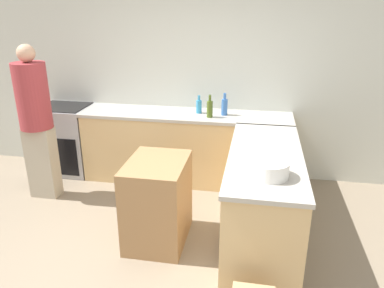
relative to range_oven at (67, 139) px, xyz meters
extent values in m
plane|color=gray|center=(1.70, -1.90, -0.47)|extent=(14.00, 14.00, 0.00)
cube|color=silver|center=(1.70, 0.34, 0.88)|extent=(8.00, 0.06, 2.70)
cube|color=#D6B27A|center=(1.70, 0.00, -0.02)|extent=(2.68, 0.61, 0.90)
cube|color=#ADA89E|center=(1.70, 0.00, 0.44)|extent=(2.71, 0.64, 0.04)
cube|color=#D6B27A|center=(2.72, -1.20, -0.02)|extent=(0.66, 1.80, 0.90)
cube|color=#ADA89E|center=(2.72, -1.20, 0.44)|extent=(0.69, 1.83, 0.04)
cube|color=#ADADB2|center=(0.00, 0.00, 0.00)|extent=(0.69, 0.61, 0.94)
cube|color=black|center=(0.00, -0.31, -0.14)|extent=(0.58, 0.01, 0.52)
cube|color=black|center=(0.00, 0.00, 0.47)|extent=(0.63, 0.56, 0.01)
cube|color=#997047|center=(1.70, -1.41, -0.04)|extent=(0.56, 0.74, 0.86)
cylinder|color=white|center=(2.74, -1.70, 0.53)|extent=(0.32, 0.32, 0.13)
cylinder|color=#475B1E|center=(2.03, -0.11, 0.56)|extent=(0.07, 0.07, 0.20)
cylinder|color=#475B1E|center=(2.03, -0.11, 0.71)|extent=(0.03, 0.03, 0.08)
cylinder|color=#338CBF|center=(1.87, 0.05, 0.55)|extent=(0.07, 0.07, 0.17)
cylinder|color=#338CBF|center=(1.87, 0.05, 0.66)|extent=(0.03, 0.03, 0.06)
cylinder|color=#386BB7|center=(2.20, 0.02, 0.56)|extent=(0.08, 0.08, 0.20)
cylinder|color=#386BB7|center=(2.20, 0.02, 0.70)|extent=(0.04, 0.04, 0.08)
cube|color=#ADA38E|center=(0.07, -0.75, -0.03)|extent=(0.34, 0.21, 0.89)
cylinder|color=#993338|center=(0.07, -0.75, 0.80)|extent=(0.37, 0.37, 0.76)
sphere|color=tan|center=(0.07, -0.75, 1.28)|extent=(0.20, 0.20, 0.20)
camera|label=1|loc=(2.62, -4.54, 1.80)|focal=35.00mm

